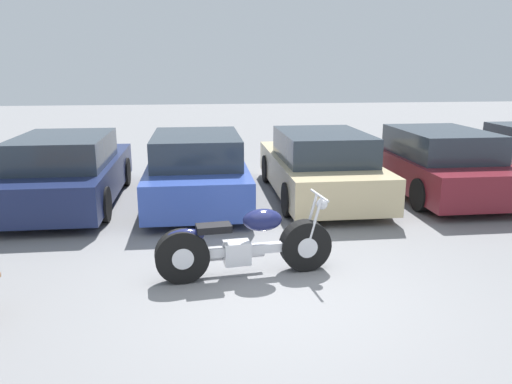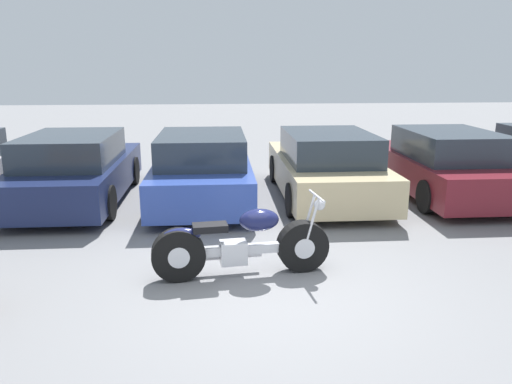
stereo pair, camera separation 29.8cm
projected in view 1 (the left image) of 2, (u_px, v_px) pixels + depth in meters
name	position (u px, v px, depth m)	size (l,w,h in m)	color
ground_plane	(281.00, 292.00, 6.08)	(60.00, 60.00, 0.00)	slate
motorcycle	(244.00, 244.00, 6.47)	(2.33, 0.67, 1.04)	black
parked_car_navy	(68.00, 171.00, 9.81)	(1.96, 4.49, 1.38)	#19234C
parked_car_blue	(197.00, 169.00, 10.03)	(1.96, 4.49, 1.38)	#2D479E
parked_car_champagne	(319.00, 166.00, 10.33)	(1.96, 4.49, 1.38)	#C6B284
parked_car_maroon	(435.00, 163.00, 10.66)	(1.96, 4.49, 1.38)	maroon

